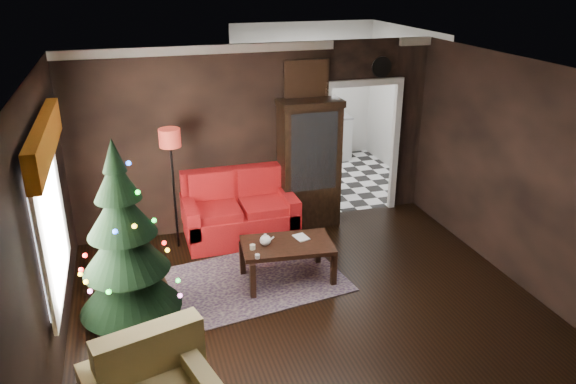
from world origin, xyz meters
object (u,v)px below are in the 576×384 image
object	(u,v)px
curio_cabinet	(309,167)
teapot	(265,240)
coffee_table	(287,261)
loveseat	(240,208)
christmas_tree	(124,241)
floor_lamp	(174,194)
wall_clock	(381,67)
kitchen_table	(317,168)

from	to	relation	value
curio_cabinet	teapot	world-z (taller)	curio_cabinet
curio_cabinet	coffee_table	distance (m)	1.89
loveseat	christmas_tree	xyz separation A→B (m)	(-1.63, -1.74, 0.55)
loveseat	floor_lamp	bearing A→B (deg)	179.79
christmas_tree	wall_clock	bearing A→B (deg)	28.28
loveseat	curio_cabinet	xyz separation A→B (m)	(1.15, 0.22, 0.45)
wall_clock	kitchen_table	xyz separation A→B (m)	(-0.55, 1.25, -2.00)
loveseat	teapot	xyz separation A→B (m)	(0.05, -1.32, 0.10)
loveseat	wall_clock	xyz separation A→B (m)	(2.35, 0.40, 1.88)
loveseat	coffee_table	distance (m)	1.40
christmas_tree	wall_clock	world-z (taller)	wall_clock
curio_cabinet	kitchen_table	world-z (taller)	curio_cabinet
loveseat	kitchen_table	world-z (taller)	loveseat
christmas_tree	loveseat	bearing A→B (deg)	46.88
wall_clock	kitchen_table	size ratio (longest dim) A/B	0.43
floor_lamp	christmas_tree	world-z (taller)	christmas_tree
floor_lamp	teapot	world-z (taller)	floor_lamp
loveseat	kitchen_table	bearing A→B (deg)	42.51
loveseat	floor_lamp	world-z (taller)	floor_lamp
coffee_table	wall_clock	bearing A→B (deg)	40.79
floor_lamp	wall_clock	size ratio (longest dim) A/B	5.90
curio_cabinet	christmas_tree	size ratio (longest dim) A/B	0.88
floor_lamp	kitchen_table	world-z (taller)	floor_lamp
loveseat	christmas_tree	bearing A→B (deg)	-133.12
teapot	kitchen_table	size ratio (longest dim) A/B	0.21
christmas_tree	teapot	distance (m)	1.79
loveseat	teapot	size ratio (longest dim) A/B	10.56
floor_lamp	teapot	bearing A→B (deg)	-53.46
floor_lamp	wall_clock	world-z (taller)	wall_clock
christmas_tree	coffee_table	bearing A→B (deg)	11.51
loveseat	christmas_tree	size ratio (longest dim) A/B	0.79
curio_cabinet	teapot	xyz separation A→B (m)	(-1.10, -1.54, -0.35)
kitchen_table	teapot	bearing A→B (deg)	-120.50
coffee_table	kitchen_table	world-z (taller)	kitchen_table
coffee_table	wall_clock	size ratio (longest dim) A/B	3.59
floor_lamp	loveseat	bearing A→B (deg)	-0.21
curio_cabinet	floor_lamp	distance (m)	2.09
curio_cabinet	coffee_table	world-z (taller)	curio_cabinet
teapot	wall_clock	world-z (taller)	wall_clock
christmas_tree	coffee_table	world-z (taller)	christmas_tree
coffee_table	teapot	size ratio (longest dim) A/B	7.13
loveseat	wall_clock	size ratio (longest dim) A/B	5.31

